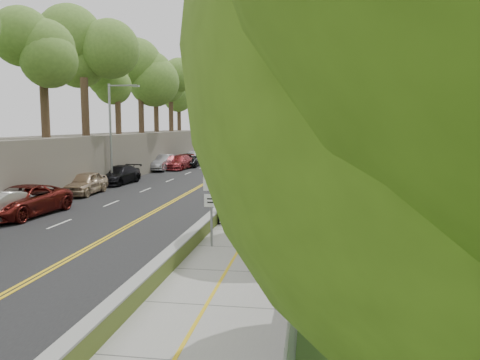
% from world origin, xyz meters
% --- Properties ---
extents(ground, '(140.00, 140.00, 0.00)m').
position_xyz_m(ground, '(0.00, 0.00, 0.00)').
color(ground, '#33511E').
rests_on(ground, ground).
extents(road, '(11.20, 66.00, 0.04)m').
position_xyz_m(road, '(-5.40, 15.00, 0.02)').
color(road, black).
rests_on(road, ground).
extents(sidewalk, '(4.20, 66.00, 0.05)m').
position_xyz_m(sidewalk, '(2.55, 15.00, 0.03)').
color(sidewalk, gray).
rests_on(sidewalk, ground).
extents(jersey_barrier, '(0.42, 66.00, 0.60)m').
position_xyz_m(jersey_barrier, '(0.25, 15.00, 0.30)').
color(jersey_barrier, '#BFEE3E').
rests_on(jersey_barrier, ground).
extents(rock_embankment, '(5.00, 66.00, 4.00)m').
position_xyz_m(rock_embankment, '(-13.50, 15.00, 2.00)').
color(rock_embankment, '#595147').
rests_on(rock_embankment, ground).
extents(chainlink_fence, '(0.04, 66.00, 2.00)m').
position_xyz_m(chainlink_fence, '(4.65, 15.00, 1.00)').
color(chainlink_fence, slate).
rests_on(chainlink_fence, ground).
extents(trees_embankment, '(6.40, 66.00, 13.00)m').
position_xyz_m(trees_embankment, '(-13.00, 15.00, 10.50)').
color(trees_embankment, '#59812F').
rests_on(trees_embankment, rock_embankment).
extents(trees_fenceside, '(7.00, 66.00, 14.00)m').
position_xyz_m(trees_fenceside, '(7.00, 15.00, 7.00)').
color(trees_fenceside, '#5C8122').
rests_on(trees_fenceside, ground).
extents(streetlight, '(2.52, 0.22, 8.00)m').
position_xyz_m(streetlight, '(-10.46, 14.00, 4.64)').
color(streetlight, gray).
rests_on(streetlight, ground).
extents(signpost, '(0.62, 0.09, 3.10)m').
position_xyz_m(signpost, '(1.05, -3.02, 1.96)').
color(signpost, gray).
rests_on(signpost, sidewalk).
extents(construction_barrel, '(0.51, 0.51, 0.84)m').
position_xyz_m(construction_barrel, '(3.00, 16.00, 0.47)').
color(construction_barrel, red).
rests_on(construction_barrel, sidewalk).
extents(concrete_block, '(1.14, 0.88, 0.73)m').
position_xyz_m(concrete_block, '(3.20, 3.00, 0.41)').
color(concrete_block, gray).
rests_on(concrete_block, sidewalk).
extents(car_2, '(3.12, 6.02, 1.62)m').
position_xyz_m(car_2, '(-10.14, 1.52, 0.85)').
color(car_2, '#591410').
rests_on(car_2, road).
extents(car_3, '(2.51, 5.29, 1.49)m').
position_xyz_m(car_3, '(-10.60, 15.05, 0.78)').
color(car_3, black).
rests_on(car_3, road).
extents(car_4, '(2.01, 4.67, 1.57)m').
position_xyz_m(car_4, '(-10.60, 9.32, 0.82)').
color(car_4, tan).
rests_on(car_4, road).
extents(car_5, '(2.03, 5.17, 1.68)m').
position_xyz_m(car_5, '(-10.60, 26.30, 0.88)').
color(car_5, '#97989E').
rests_on(car_5, road).
extents(car_6, '(2.72, 5.50, 1.50)m').
position_xyz_m(car_6, '(-9.00, 31.02, 0.79)').
color(car_6, black).
rests_on(car_6, road).
extents(car_7, '(2.59, 5.41, 1.52)m').
position_xyz_m(car_7, '(-9.24, 27.81, 0.80)').
color(car_7, maroon).
rests_on(car_7, road).
extents(car_8, '(1.88, 4.48, 1.51)m').
position_xyz_m(car_8, '(-10.60, 38.98, 0.80)').
color(car_8, white).
rests_on(car_8, road).
extents(painter_0, '(0.74, 0.93, 1.66)m').
position_xyz_m(painter_0, '(1.45, 6.74, 0.88)').
color(painter_0, yellow).
rests_on(painter_0, sidewalk).
extents(painter_1, '(0.39, 0.57, 1.53)m').
position_xyz_m(painter_1, '(0.75, 8.88, 0.81)').
color(painter_1, beige).
rests_on(painter_1, sidewalk).
extents(painter_2, '(0.95, 1.05, 1.75)m').
position_xyz_m(painter_2, '(0.75, 1.30, 0.92)').
color(painter_2, black).
rests_on(painter_2, sidewalk).
extents(painter_3, '(0.82, 1.20, 1.70)m').
position_xyz_m(painter_3, '(0.75, 10.16, 0.90)').
color(painter_3, brown).
rests_on(painter_3, sidewalk).
extents(person_far, '(1.05, 0.76, 1.65)m').
position_xyz_m(person_far, '(2.80, 24.84, 0.88)').
color(person_far, black).
rests_on(person_far, sidewalk).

